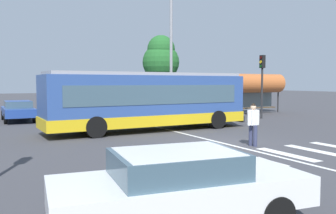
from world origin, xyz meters
TOP-DOWN VIEW (x-y plane):
  - ground_plane at (0.00, 0.00)m, footprint 160.00×160.00m
  - city_transit_bus at (-0.91, 5.50)m, footprint 11.08×2.82m
  - pedestrian_crossing_street at (0.76, -0.78)m, footprint 0.58×0.40m
  - foreground_sedan at (-5.84, -6.41)m, footprint 4.70×2.38m
  - parked_car_blue at (-6.54, 13.63)m, footprint 1.90×4.52m
  - parked_car_charcoal at (-3.79, 14.16)m, footprint 2.04×4.58m
  - parked_car_silver at (-1.16, 13.98)m, footprint 1.99×4.56m
  - parked_car_teal at (1.48, 13.61)m, footprint 1.94×4.53m
  - parked_car_white at (4.24, 13.57)m, footprint 1.94×4.53m
  - parked_car_black at (7.05, 13.55)m, footprint 1.99×4.56m
  - traffic_light_far_corner at (8.83, 7.51)m, footprint 0.33×0.32m
  - bus_stop_shelter at (11.70, 11.14)m, footprint 4.74×1.54m
  - twin_arm_street_lamp at (3.16, 10.47)m, footprint 4.68×0.32m
  - background_tree_right at (6.06, 17.73)m, footprint 3.36×3.36m
  - crosswalk_painted_stripes at (-0.05, -2.65)m, footprint 7.77×2.71m
  - lane_center_line at (0.12, 2.00)m, footprint 0.16×24.00m

SIDE VIEW (x-z plane):
  - ground_plane at x=0.00m, z-range 0.00..0.00m
  - lane_center_line at x=0.12m, z-range 0.00..0.01m
  - crosswalk_painted_stripes at x=-0.05m, z-range 0.00..0.01m
  - foreground_sedan at x=-5.84m, z-range 0.09..1.44m
  - parked_car_blue at x=-6.54m, z-range 0.09..1.44m
  - parked_car_charcoal at x=-3.79m, z-range 0.09..1.44m
  - parked_car_silver at x=-1.16m, z-range 0.09..1.44m
  - parked_car_teal at x=1.48m, z-range 0.09..1.44m
  - parked_car_white at x=4.24m, z-range 0.09..1.44m
  - parked_car_black at x=7.05m, z-range 0.09..1.44m
  - pedestrian_crossing_street at x=0.76m, z-range 0.11..1.83m
  - city_transit_bus at x=-0.91m, z-range 0.06..3.12m
  - bus_stop_shelter at x=11.70m, z-range 0.79..4.04m
  - traffic_light_far_corner at x=8.83m, z-range 0.78..5.23m
  - background_tree_right at x=6.06m, z-range 1.31..8.14m
  - twin_arm_street_lamp at x=3.16m, z-range 1.06..10.35m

